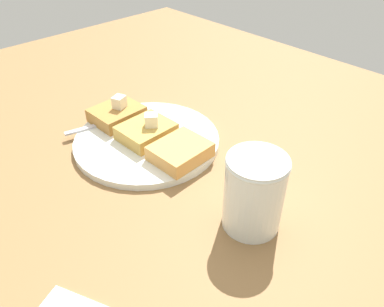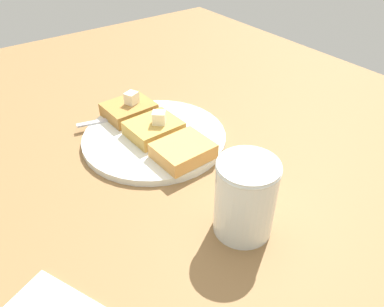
# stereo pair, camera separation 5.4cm
# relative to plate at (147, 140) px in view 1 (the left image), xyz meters

# --- Properties ---
(table_surface) EXTENTS (1.20, 1.20, 0.03)m
(table_surface) POSITION_rel_plate_xyz_m (-0.01, -0.04, -0.02)
(table_surface) COLOR olive
(table_surface) RESTS_ON ground
(plate) EXTENTS (0.24, 0.24, 0.01)m
(plate) POSITION_rel_plate_xyz_m (0.00, 0.00, 0.00)
(plate) COLOR silver
(plate) RESTS_ON table_surface
(toast_slice_left) EXTENTS (0.07, 0.09, 0.02)m
(toast_slice_left) POSITION_rel_plate_xyz_m (-0.08, -0.00, 0.02)
(toast_slice_left) COLOR #A97738
(toast_slice_left) RESTS_ON plate
(toast_slice_middle) EXTENTS (0.07, 0.09, 0.02)m
(toast_slice_middle) POSITION_rel_plate_xyz_m (-0.00, 0.00, 0.02)
(toast_slice_middle) COLOR gold
(toast_slice_middle) RESTS_ON plate
(toast_slice_right) EXTENTS (0.07, 0.09, 0.02)m
(toast_slice_right) POSITION_rel_plate_xyz_m (0.08, 0.00, 0.02)
(toast_slice_right) COLOR tan
(toast_slice_right) RESTS_ON plate
(butter_pat_primary) EXTENTS (0.03, 0.03, 0.02)m
(butter_pat_primary) POSITION_rel_plate_xyz_m (-0.08, 0.00, 0.04)
(butter_pat_primary) COLOR #F7EBC8
(butter_pat_primary) RESTS_ON toast_slice_left
(butter_pat_secondary) EXTENTS (0.03, 0.03, 0.02)m
(butter_pat_secondary) POSITION_rel_plate_xyz_m (0.01, 0.01, 0.04)
(butter_pat_secondary) COLOR #F8F0C8
(butter_pat_secondary) RESTS_ON toast_slice_middle
(fork) EXTENTS (0.05, 0.16, 0.00)m
(fork) POSITION_rel_plate_xyz_m (-0.08, -0.01, 0.01)
(fork) COLOR silver
(fork) RESTS_ON plate
(syrup_jar) EXTENTS (0.08, 0.08, 0.10)m
(syrup_jar) POSITION_rel_plate_xyz_m (0.24, -0.01, 0.04)
(syrup_jar) COLOR #4C2207
(syrup_jar) RESTS_ON table_surface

